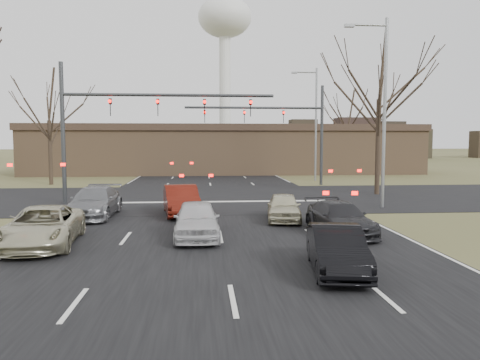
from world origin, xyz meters
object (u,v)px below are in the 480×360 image
object	(u,v)px
car_black_hatch	(337,250)
water_tower	(225,26)
car_white_sedan	(197,220)
car_silver_ahead	(284,207)
car_charcoal_sedan	(340,218)
car_grey_ahead	(94,202)
mast_arm_near	(121,115)
mast_arm_far	(287,123)
streetlight_right_far	(314,118)
car_red_ahead	(181,200)
car_silver_suv	(42,227)
building	(226,149)
streetlight_right_near	(382,103)

from	to	relation	value
car_black_hatch	water_tower	bearing A→B (deg)	96.32
car_white_sedan	car_silver_ahead	distance (m)	5.24
car_charcoal_sedan	car_silver_ahead	distance (m)	3.63
water_tower	car_grey_ahead	bearing A→B (deg)	-96.00
mast_arm_near	car_white_sedan	xyz separation A→B (m)	(4.35, -10.08, -4.38)
mast_arm_near	mast_arm_far	bearing A→B (deg)	41.22
water_tower	mast_arm_far	size ratio (longest dim) A/B	4.00
mast_arm_far	streetlight_right_far	distance (m)	5.12
mast_arm_far	car_silver_ahead	xyz separation A→B (m)	(-3.18, -16.56, -4.40)
car_charcoal_sedan	car_red_ahead	world-z (taller)	car_red_ahead
water_tower	car_silver_suv	xyz separation A→B (m)	(-12.14, -117.98, -34.79)
car_white_sedan	car_black_hatch	world-z (taller)	car_white_sedan
mast_arm_far	car_black_hatch	world-z (taller)	mast_arm_far
water_tower	car_silver_ahead	distance (m)	118.83
streetlight_right_far	car_silver_suv	bearing A→B (deg)	-121.76
mast_arm_near	car_red_ahead	distance (m)	7.24
streetlight_right_far	car_silver_ahead	world-z (taller)	streetlight_right_far
streetlight_right_far	car_charcoal_sedan	distance (m)	24.77
building	streetlight_right_far	world-z (taller)	streetlight_right_far
streetlight_right_far	car_red_ahead	distance (m)	22.14
car_red_ahead	water_tower	bearing A→B (deg)	78.59
car_white_sedan	mast_arm_far	bearing A→B (deg)	69.80
mast_arm_near	mast_arm_far	size ratio (longest dim) A/B	1.09
car_charcoal_sedan	building	bearing A→B (deg)	88.46
building	streetlight_right_near	xyz separation A→B (m)	(6.82, -28.00, 2.92)
streetlight_right_far	car_black_hatch	xyz separation A→B (m)	(-6.32, -28.91, -4.95)
mast_arm_far	car_black_hatch	xyz separation A→B (m)	(-3.18, -24.91, -4.38)
car_charcoal_sedan	car_red_ahead	bearing A→B (deg)	134.53
car_silver_suv	car_black_hatch	distance (m)	9.95
water_tower	car_silver_suv	distance (m)	123.60
mast_arm_near	car_charcoal_sedan	distance (m)	14.60
mast_arm_far	car_charcoal_sedan	world-z (taller)	mast_arm_far
car_charcoal_sedan	car_grey_ahead	world-z (taller)	car_grey_ahead
building	streetlight_right_near	bearing A→B (deg)	-76.31
car_red_ahead	car_charcoal_sedan	bearing A→B (deg)	-47.09
car_white_sedan	car_red_ahead	xyz separation A→B (m)	(-0.81, 5.50, 0.03)
streetlight_right_near	car_silver_suv	xyz separation A→B (m)	(-14.96, -7.98, -4.91)
mast_arm_far	car_charcoal_sedan	xyz separation A→B (m)	(-1.56, -19.81, -4.40)
mast_arm_near	car_silver_ahead	size ratio (longest dim) A/B	3.32
building	car_white_sedan	size ratio (longest dim) A/B	10.37
mast_arm_near	car_grey_ahead	bearing A→B (deg)	-96.24
car_silver_suv	car_charcoal_sedan	bearing A→B (deg)	0.73
building	car_grey_ahead	bearing A→B (deg)	-104.57
streetlight_right_far	car_silver_suv	xyz separation A→B (m)	(-15.46, -24.98, -4.91)
streetlight_right_near	car_silver_suv	size ratio (longest dim) A/B	2.05
building	car_silver_suv	distance (m)	36.94
water_tower	mast_arm_far	world-z (taller)	water_tower
mast_arm_near	mast_arm_far	world-z (taller)	same
water_tower	car_charcoal_sedan	size ratio (longest dim) A/B	10.38
car_charcoal_sedan	car_grey_ahead	size ratio (longest dim) A/B	0.88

